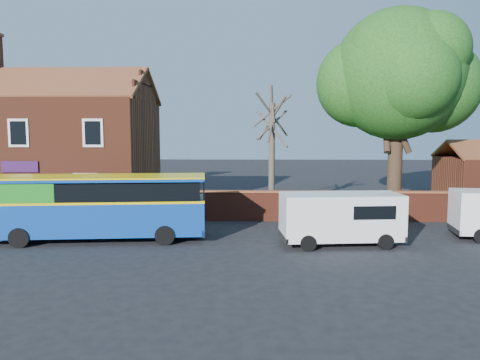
{
  "coord_description": "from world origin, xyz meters",
  "views": [
    {
      "loc": [
        5.39,
        -17.24,
        4.7
      ],
      "look_at": [
        4.87,
        5.0,
        2.37
      ],
      "focal_mm": 35.0,
      "sensor_mm": 36.0,
      "label": 1
    }
  ],
  "objects": [
    {
      "name": "ground",
      "position": [
        0.0,
        0.0,
        0.0
      ],
      "size": [
        120.0,
        120.0,
        0.0
      ],
      "primitive_type": "plane",
      "color": "black",
      "rests_on": "ground"
    },
    {
      "name": "pavement",
      "position": [
        -7.0,
        5.75,
        0.06
      ],
      "size": [
        18.0,
        3.5,
        0.12
      ],
      "primitive_type": "cube",
      "color": "gray",
      "rests_on": "ground"
    },
    {
      "name": "grass_strip",
      "position": [
        13.0,
        13.0,
        0.02
      ],
      "size": [
        26.0,
        12.0,
        0.04
      ],
      "primitive_type": "cube",
      "color": "#426B28",
      "rests_on": "ground"
    },
    {
      "name": "shop_building",
      "position": [
        -7.02,
        11.5,
        3.41
      ],
      "size": [
        12.3,
        8.13,
        10.5
      ],
      "color": "maroon",
      "rests_on": "ground"
    },
    {
      "name": "boundary_wall",
      "position": [
        13.0,
        7.0,
        0.81
      ],
      "size": [
        22.0,
        0.38,
        1.6
      ],
      "color": "maroon",
      "rests_on": "ground"
    },
    {
      "name": "bus",
      "position": [
        -1.46,
        2.41,
        1.59
      ],
      "size": [
        9.34,
        3.21,
        2.8
      ],
      "rotation": [
        0.0,
        0.0,
        0.1
      ],
      "color": "#0E3E9C",
      "rests_on": "ground"
    },
    {
      "name": "van_near",
      "position": [
        9.12,
        1.85,
        1.2
      ],
      "size": [
        5.03,
        2.4,
        2.14
      ],
      "rotation": [
        0.0,
        0.0,
        0.1
      ],
      "color": "white",
      "rests_on": "ground"
    },
    {
      "name": "large_tree",
      "position": [
        14.13,
        11.17,
        7.76
      ],
      "size": [
        9.72,
        7.69,
        11.85
      ],
      "color": "black",
      "rests_on": "ground"
    },
    {
      "name": "bare_tree",
      "position": [
        6.59,
        9.66,
        3.52
      ],
      "size": [
        2.58,
        3.07,
        6.87
      ],
      "color": "#4C4238",
      "rests_on": "ground"
    }
  ]
}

